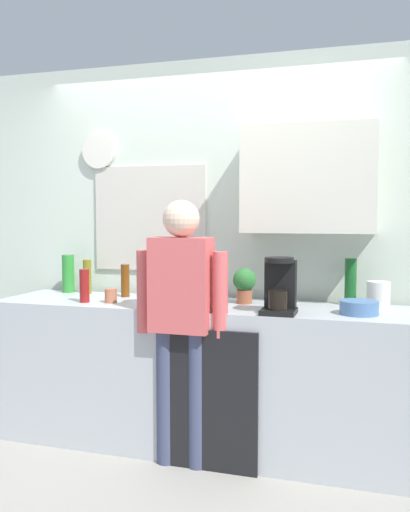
% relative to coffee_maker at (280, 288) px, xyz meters
% --- Properties ---
extents(ground_plane, '(8.00, 8.00, 0.00)m').
position_rel_coffee_maker_xyz_m(ground_plane, '(-0.57, -0.12, -1.08)').
color(ground_plane, '#9E998E').
extents(kitchen_counter, '(2.70, 0.64, 0.94)m').
position_rel_coffee_maker_xyz_m(kitchen_counter, '(-0.57, 0.18, -0.62)').
color(kitchen_counter, '#B2B7BC').
rests_on(kitchen_counter, ground_plane).
extents(dishwasher_panel, '(0.56, 0.02, 0.84)m').
position_rel_coffee_maker_xyz_m(dishwasher_panel, '(-0.37, -0.15, -0.66)').
color(dishwasher_panel, black).
rests_on(dishwasher_panel, ground_plane).
extents(back_wall_assembly, '(4.30, 0.42, 2.60)m').
position_rel_coffee_maker_xyz_m(back_wall_assembly, '(-0.48, 0.58, 0.28)').
color(back_wall_assembly, silver).
rests_on(back_wall_assembly, ground_plane).
extents(coffee_maker, '(0.20, 0.20, 0.33)m').
position_rel_coffee_maker_xyz_m(coffee_maker, '(0.00, 0.00, 0.00)').
color(coffee_maker, black).
rests_on(coffee_maker, kitchen_counter).
extents(bottle_red_vinegar, '(0.06, 0.06, 0.22)m').
position_rel_coffee_maker_xyz_m(bottle_red_vinegar, '(-1.30, 0.03, -0.04)').
color(bottle_red_vinegar, maroon).
rests_on(bottle_red_vinegar, kitchen_counter).
extents(bottle_dark_sauce, '(0.06, 0.06, 0.18)m').
position_rel_coffee_maker_xyz_m(bottle_dark_sauce, '(-0.73, 0.34, -0.06)').
color(bottle_dark_sauce, black).
rests_on(bottle_dark_sauce, kitchen_counter).
extents(bottle_green_wine, '(0.07, 0.07, 0.30)m').
position_rel_coffee_maker_xyz_m(bottle_green_wine, '(0.38, 0.42, 0.00)').
color(bottle_green_wine, '#195923').
rests_on(bottle_green_wine, kitchen_counter).
extents(bottle_amber_beer, '(0.06, 0.06, 0.23)m').
position_rel_coffee_maker_xyz_m(bottle_amber_beer, '(-1.14, 0.33, -0.03)').
color(bottle_amber_beer, brown).
rests_on(bottle_amber_beer, kitchen_counter).
extents(bottle_olive_oil, '(0.06, 0.06, 0.25)m').
position_rel_coffee_maker_xyz_m(bottle_olive_oil, '(-1.48, 0.39, -0.02)').
color(bottle_olive_oil, olive).
rests_on(bottle_olive_oil, kitchen_counter).
extents(bottle_clear_soda, '(0.09, 0.09, 0.28)m').
position_rel_coffee_maker_xyz_m(bottle_clear_soda, '(-1.65, 0.42, -0.01)').
color(bottle_clear_soda, '#2D8C33').
rests_on(bottle_clear_soda, kitchen_counter).
extents(cup_terracotta_mug, '(0.08, 0.08, 0.09)m').
position_rel_coffee_maker_xyz_m(cup_terracotta_mug, '(-1.12, 0.06, -0.10)').
color(cup_terracotta_mug, '#B26647').
rests_on(cup_terracotta_mug, kitchen_counter).
extents(cup_blue_mug, '(0.08, 0.08, 0.10)m').
position_rel_coffee_maker_xyz_m(cup_blue_mug, '(-0.52, 0.06, -0.10)').
color(cup_blue_mug, '#3351B2').
rests_on(cup_blue_mug, kitchen_counter).
extents(mixing_bowl, '(0.22, 0.22, 0.08)m').
position_rel_coffee_maker_xyz_m(mixing_bowl, '(0.45, 0.10, -0.11)').
color(mixing_bowl, '#4C72A5').
rests_on(mixing_bowl, kitchen_counter).
extents(potted_plant, '(0.15, 0.15, 0.23)m').
position_rel_coffee_maker_xyz_m(potted_plant, '(-0.28, 0.29, -0.01)').
color(potted_plant, '#9E5638').
rests_on(potted_plant, kitchen_counter).
extents(dish_soap, '(0.06, 0.06, 0.18)m').
position_rel_coffee_maker_xyz_m(dish_soap, '(-0.82, 0.16, -0.07)').
color(dish_soap, blue).
rests_on(dish_soap, kitchen_counter).
extents(storage_canister, '(0.14, 0.14, 0.17)m').
position_rel_coffee_maker_xyz_m(storage_canister, '(0.55, 0.32, -0.06)').
color(storage_canister, silver).
rests_on(storage_canister, kitchen_counter).
extents(person_at_sink, '(0.57, 0.22, 1.60)m').
position_rel_coffee_maker_xyz_m(person_at_sink, '(-0.57, -0.12, -0.14)').
color(person_at_sink, '#3F4766').
rests_on(person_at_sink, ground_plane).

